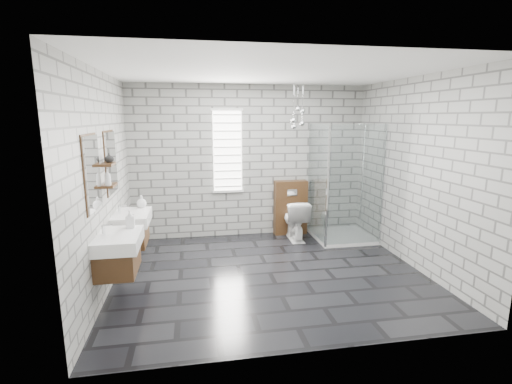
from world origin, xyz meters
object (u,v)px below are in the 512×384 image
object	(u,v)px
vanity_right	(129,220)
toilet	(295,220)
vanity_left	(115,242)
cistern_panel	(290,207)
shower_enclosure	(340,212)

from	to	relation	value
vanity_right	toilet	bearing A→B (deg)	20.29
vanity_left	cistern_panel	distance (m)	3.50
vanity_left	toilet	bearing A→B (deg)	36.26
toilet	shower_enclosure	bearing A→B (deg)	167.04
toilet	vanity_right	bearing A→B (deg)	21.64
cistern_panel	shower_enclosure	bearing A→B (deg)	-34.32
cistern_panel	shower_enclosure	size ratio (longest dim) A/B	0.49
vanity_left	vanity_right	world-z (taller)	same
vanity_left	cistern_panel	world-z (taller)	vanity_left
shower_enclosure	vanity_right	bearing A→B (deg)	-167.00
cistern_panel	toilet	world-z (taller)	cistern_panel
cistern_panel	vanity_left	bearing A→B (deg)	-139.45
vanity_right	shower_enclosure	size ratio (longest dim) A/B	0.77
vanity_right	cistern_panel	xyz separation A→B (m)	(2.65, 1.30, -0.26)
vanity_right	cistern_panel	bearing A→B (deg)	26.20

